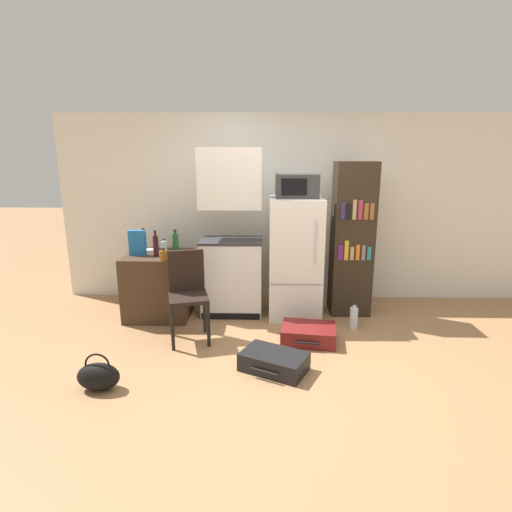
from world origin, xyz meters
The scene contains 20 objects.
ground_plane centered at (0.00, 0.00, 0.00)m, with size 24.00×24.00×0.00m, color #A3754C.
wall_back centered at (0.20, 2.00, 1.24)m, with size 6.40×0.10×2.48m.
side_table centered at (-1.54, 1.24, 0.39)m, with size 0.76×0.71×0.78m.
kitchen_hutch centered at (-0.65, 1.35, 0.94)m, with size 0.76×0.51×2.03m.
refrigerator centered at (0.13, 1.29, 0.73)m, with size 0.63×0.65×1.46m.
microwave centered at (0.13, 1.29, 1.60)m, with size 0.49×0.40×0.27m.
bookshelf centered at (0.83, 1.40, 0.94)m, with size 0.48×0.40×1.87m.
bottle_clear_short centered at (-1.50, 1.42, 0.84)m, with size 0.07×0.07×0.15m.
bottle_wine_dark centered at (-1.52, 1.14, 0.91)m, with size 0.06×0.06×0.31m.
bottle_amber_beer centered at (-1.38, 0.94, 0.84)m, with size 0.08×0.08×0.14m.
bottle_green_tall centered at (-1.37, 1.50, 0.89)m, with size 0.08×0.08×0.25m.
bottle_milk_white centered at (-1.85, 1.39, 0.86)m, with size 0.07×0.07×0.20m.
bottle_blue_soda centered at (-1.79, 1.54, 0.89)m, with size 0.07×0.07×0.26m.
bowl centered at (-1.66, 1.35, 0.80)m, with size 0.13×0.13×0.04m.
cereal_box centered at (-1.76, 1.19, 0.93)m, with size 0.19×0.07×0.30m.
chair centered at (-1.06, 0.60, 0.57)m, with size 0.49×0.49×0.96m.
suitcase_large_flat centered at (-0.14, -0.07, 0.09)m, with size 0.68×0.58×0.17m.
suitcase_small_flat centered at (0.24, 0.53, 0.09)m, with size 0.62×0.49×0.17m.
handbag centered at (-1.63, -0.43, 0.12)m, with size 0.36×0.20×0.33m.
water_bottle_front centered at (0.79, 0.89, 0.13)m, with size 0.09×0.09×0.31m.
Camera 1 is at (-0.23, -3.41, 1.92)m, focal length 28.00 mm.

